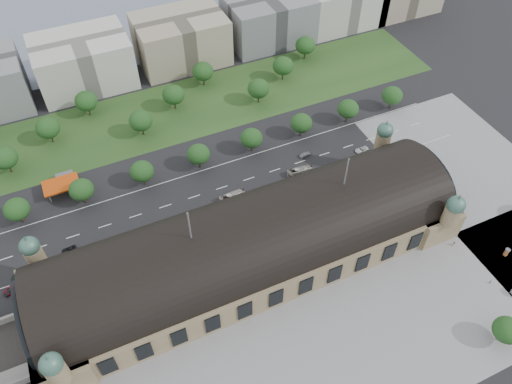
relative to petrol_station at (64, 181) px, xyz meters
name	(u,v)px	position (x,y,z in m)	size (l,w,h in m)	color
ground	(251,262)	(53.91, -65.28, -2.95)	(900.00, 900.00, 0.00)	black
station	(251,245)	(53.91, -65.28, 7.33)	(150.00, 48.40, 44.30)	#99835E
plaza_south	(338,359)	(63.91, -109.28, -2.95)	(190.00, 48.00, 0.12)	gray
plaza_east	(477,177)	(156.91, -65.28, -2.95)	(56.00, 100.00, 0.12)	gray
road_slab	(165,206)	(33.91, -27.28, -2.95)	(260.00, 26.00, 0.10)	black
grass_belt	(140,121)	(38.91, 27.72, -2.95)	(300.00, 45.00, 0.10)	#23461C
petrol_station	(64,181)	(0.00, 0.00, 0.00)	(14.00, 13.00, 5.05)	#C3410B
office_3	(83,62)	(23.91, 67.72, 9.05)	(45.00, 32.00, 24.00)	silver
office_4	(181,39)	(73.91, 67.72, 9.05)	(45.00, 32.00, 24.00)	tan
office_5	(269,19)	(123.91, 67.72, 9.05)	(45.00, 32.00, 24.00)	gray
office_6	(340,2)	(168.91, 67.72, 9.05)	(45.00, 32.00, 24.00)	silver
tree_row_2	(17,209)	(-18.09, -12.28, 4.48)	(9.60, 9.60, 11.52)	#2D2116
tree_row_3	(81,190)	(5.91, -12.28, 4.48)	(9.60, 9.60, 11.52)	#2D2116
tree_row_4	(142,171)	(29.91, -12.28, 4.48)	(9.60, 9.60, 11.52)	#2D2116
tree_row_5	(198,154)	(53.91, -12.28, 4.48)	(9.60, 9.60, 11.52)	#2D2116
tree_row_6	(251,138)	(77.91, -12.28, 4.48)	(9.60, 9.60, 11.52)	#2D2116
tree_row_7	(301,123)	(101.91, -12.28, 4.48)	(9.60, 9.60, 11.52)	#2D2116
tree_row_8	(348,109)	(125.91, -12.28, 4.48)	(9.60, 9.60, 11.52)	#2D2116
tree_row_9	(392,96)	(149.91, -12.28, 4.48)	(9.60, 9.60, 11.52)	#2D2116
tree_belt_3	(5,158)	(-19.09, 17.72, 5.10)	(10.40, 10.40, 12.48)	#2D2116
tree_belt_4	(48,128)	(-0.09, 29.72, 5.10)	(10.40, 10.40, 12.48)	#2D2116
tree_belt_5	(86,101)	(18.91, 41.72, 5.10)	(10.40, 10.40, 12.48)	#2D2116
tree_belt_6	(141,121)	(37.91, 17.72, 5.10)	(10.40, 10.40, 12.48)	#2D2116
tree_belt_7	(173,95)	(56.91, 29.72, 5.10)	(10.40, 10.40, 12.48)	#2D2116
tree_belt_8	(203,71)	(75.91, 41.72, 5.10)	(10.40, 10.40, 12.48)	#2D2116
tree_belt_9	(258,89)	(94.91, 17.72, 5.10)	(10.40, 10.40, 12.48)	#2D2116
tree_belt_10	(283,66)	(113.91, 29.72, 5.10)	(10.40, 10.40, 12.48)	#2D2116
tree_belt_11	(305,45)	(132.91, 41.72, 5.10)	(10.40, 10.40, 12.48)	#2D2116
tree_plaza_s	(507,330)	(113.91, -125.28, 3.86)	(9.00, 9.00, 10.64)	#2D2116
traffic_car_2	(69,250)	(-4.37, -33.39, -2.23)	(2.39, 5.18, 1.44)	black
traffic_car_5	(305,155)	(97.60, -24.90, -2.12)	(1.75, 5.01, 1.65)	#525559
traffic_car_6	(362,150)	(121.53, -32.24, -2.12)	(2.74, 5.95, 1.65)	silver
parked_car_0	(10,291)	(-26.09, -42.48, -2.21)	(1.57, 4.50, 1.48)	black
parked_car_1	(11,289)	(-25.65, -41.83, -2.15)	(2.65, 5.75, 1.60)	maroon
parked_car_2	(56,270)	(-10.37, -40.28, -2.17)	(2.18, 5.35, 1.55)	#171B41
parked_car_3	(99,255)	(5.03, -40.28, -2.22)	(1.73, 4.31, 1.47)	slate
parked_car_4	(89,264)	(0.79, -42.62, -2.15)	(1.68, 4.83, 1.59)	silver
parked_car_5	(176,238)	(32.64, -44.28, -2.14)	(2.69, 5.83, 1.62)	gray
parked_car_6	(128,254)	(14.78, -44.28, -2.17)	(2.20, 5.40, 1.57)	black
bus_west	(161,228)	(28.91, -38.28, -1.44)	(2.54, 10.87, 3.03)	red
bus_mid	(232,196)	(59.54, -34.51, -1.44)	(2.53, 10.82, 3.02)	beige
bus_east	(300,171)	(90.64, -33.28, -1.40)	(2.61, 11.14, 3.10)	#B8B3AA
advertising_column	(507,252)	(139.15, -100.67, -1.20)	(1.78, 1.78, 3.37)	#C94832
pedestrian_0	(454,244)	(124.82, -89.50, -1.97)	(0.95, 0.55, 1.95)	gray
pedestrian_1	(490,282)	(125.79, -107.59, -2.14)	(0.59, 0.39, 1.62)	gray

